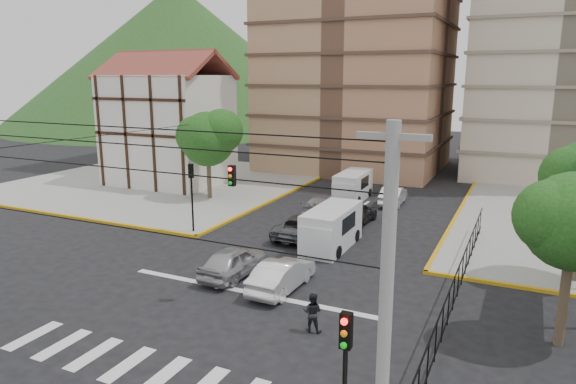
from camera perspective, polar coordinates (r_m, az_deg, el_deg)
The scene contains 21 objects.
ground at distance 23.70m, azimuth -5.89°, elevation -12.08°, with size 160.00×160.00×0.00m, color black.
sidewalk_nw at distance 50.44m, azimuth -13.73°, elevation 1.13°, with size 26.00×26.00×0.15m, color gray.
crosswalk_stripes at distance 19.43m, azimuth -15.52°, elevation -18.47°, with size 12.00×2.40×0.01m, color silver.
stop_line at distance 24.64m, azimuth -4.43°, elevation -11.03°, with size 13.00×0.40×0.01m, color silver.
tudor_building at distance 49.06m, azimuth -13.14°, elevation 6.96°, with size 10.80×8.05×12.23m.
distant_hill at distance 110.50m, azimuth -12.08°, elevation 14.60°, with size 70.00×70.00×28.00m, color #214B19.
park_fence at distance 25.01m, azimuth 18.25°, elevation -11.31°, with size 0.10×22.50×1.66m, color black, non-canonical shape.
tree_tudor at distance 41.70m, azimuth -8.79°, elevation 6.13°, with size 5.39×4.40×7.43m.
traffic_light_se at distance 13.02m, azimuth 6.36°, elevation -18.90°, with size 0.28×0.22×4.40m.
traffic_light_nw at distance 33.06m, azimuth -10.67°, elevation 0.64°, with size 0.28×0.22×4.40m.
traffic_light_hanging at distance 20.22m, azimuth -9.23°, elevation 1.10°, with size 18.00×9.12×0.92m.
utility_pole_se at distance 10.91m, azimuth 10.64°, elevation -15.73°, with size 1.40×0.28×9.00m.
van_right_lane at distance 30.18m, azimuth 4.69°, elevation -4.17°, with size 2.23×5.32×2.39m.
van_left_lane at distance 42.14m, azimuth 7.13°, elevation 0.57°, with size 2.12×5.06×2.27m.
car_silver_front_left at distance 26.34m, azimuth -6.04°, elevation -7.67°, with size 1.81×4.50×1.53m, color #AFAEB3.
car_white_front_right at distance 24.59m, azimuth -0.70°, elevation -9.18°, with size 1.57×4.50×1.48m, color white.
car_grey_mid_left at distance 32.33m, azimuth 1.68°, elevation -3.78°, with size 2.42×5.26×1.46m, color #53555A.
car_silver_rear_left at distance 37.60m, azimuth 4.10°, elevation -1.45°, with size 2.02×4.96×1.44m, color #A7A7AB.
car_darkgrey_mid_right at distance 35.47m, azimuth 7.60°, elevation -2.33°, with size 1.80×4.47×1.52m, color black.
car_white_rear_right at distance 41.29m, azimuth 11.59°, elevation -0.38°, with size 1.53×4.40×1.45m, color white.
pedestrian_crosswalk at distance 20.84m, azimuth 2.72°, elevation -13.21°, with size 0.79×0.61×1.62m, color black.
Camera 1 is at (11.25, -18.34, 9.93)m, focal length 32.00 mm.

